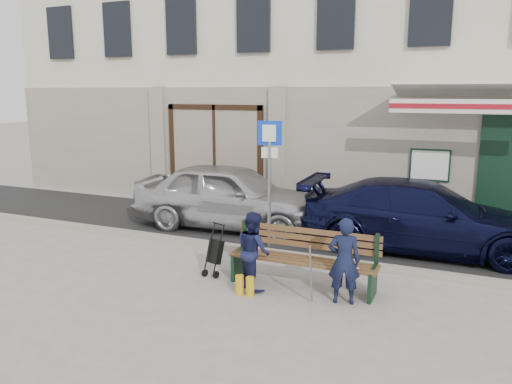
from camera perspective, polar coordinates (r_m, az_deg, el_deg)
The scene contains 11 objects.
ground at distance 8.24m, azimuth -0.71°, elevation -10.57°, with size 80.00×80.00×0.00m, color #9E9991.
asphalt_lane at distance 10.99m, azimuth 5.93°, elevation -4.93°, with size 60.00×3.20×0.01m, color #282828.
curb at distance 9.53m, azimuth 3.00°, elevation -7.12°, with size 60.00×0.18×0.12m, color #9E9384.
building at distance 15.85m, azimuth 12.50°, elevation 17.99°, with size 20.00×8.27×10.00m.
car_silver at distance 11.39m, azimuth -2.98°, elevation -0.41°, with size 1.78×4.43×1.51m, color #BBBCC0.
car_navy at distance 10.31m, azimuth 18.49°, elevation -2.65°, with size 1.92×4.73×1.37m, color black.
parking_sign at distance 9.70m, azimuth 1.55°, elevation 3.13°, with size 0.47×0.13×2.54m.
bench at distance 8.07m, azimuth 5.03°, elevation -7.64°, with size 2.40×1.17×0.98m.
man at distance 7.48m, azimuth 10.04°, elevation -7.75°, with size 0.47×0.31×1.30m, color #121732.
woman at distance 7.92m, azimuth -0.29°, elevation -6.69°, with size 0.61×0.47×1.25m, color #15193C.
stroller at distance 8.60m, azimuth -4.73°, elevation -6.92°, with size 0.31×0.40×0.88m.
Camera 1 is at (3.13, -6.97, 3.08)m, focal length 35.00 mm.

